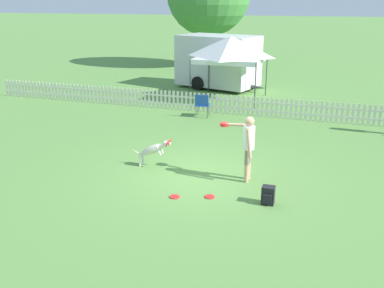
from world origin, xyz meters
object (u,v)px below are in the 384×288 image
(folding_chair_center, at_px, (202,103))
(leaping_dog, at_px, (153,150))
(canopy_tent_main, at_px, (231,49))
(frisbee_near_dog, at_px, (175,197))
(handler_person, at_px, (247,141))
(equipment_trailer, at_px, (218,61))
(backpack_on_grass, at_px, (268,195))
(frisbee_near_handler, at_px, (210,197))

(folding_chair_center, bearing_deg, leaping_dog, 85.35)
(folding_chair_center, xyz_separation_m, canopy_tent_main, (0.26, 3.29, 1.71))
(leaping_dog, height_order, frisbee_near_dog, leaping_dog)
(canopy_tent_main, bearing_deg, leaping_dog, -89.67)
(handler_person, xyz_separation_m, folding_chair_center, (-2.82, 5.42, -0.49))
(handler_person, bearing_deg, equipment_trailer, 20.73)
(handler_person, height_order, backpack_on_grass, handler_person)
(equipment_trailer, bearing_deg, leaping_dog, -68.10)
(canopy_tent_main, bearing_deg, backpack_on_grass, -71.49)
(handler_person, height_order, leaping_dog, handler_person)
(frisbee_near_dog, xyz_separation_m, backpack_on_grass, (2.06, 0.34, 0.19))
(backpack_on_grass, distance_m, canopy_tent_main, 10.59)
(frisbee_near_dog, bearing_deg, canopy_tent_main, 96.95)
(equipment_trailer, bearing_deg, frisbee_near_handler, -60.15)
(leaping_dog, bearing_deg, handler_person, 90.23)
(handler_person, bearing_deg, frisbee_near_handler, 157.04)
(leaping_dog, distance_m, canopy_tent_main, 8.82)
(backpack_on_grass, distance_m, equipment_trailer, 13.27)
(handler_person, height_order, folding_chair_center, handler_person)
(frisbee_near_handler, height_order, backpack_on_grass, backpack_on_grass)
(handler_person, distance_m, leaping_dog, 2.57)
(frisbee_near_dog, distance_m, equipment_trailer, 13.06)
(frisbee_near_handler, relative_size, folding_chair_center, 0.25)
(handler_person, height_order, equipment_trailer, equipment_trailer)
(leaping_dog, xyz_separation_m, frisbee_near_dog, (1.19, -1.56, -0.49))
(folding_chair_center, relative_size, equipment_trailer, 0.19)
(frisbee_near_dog, distance_m, backpack_on_grass, 2.09)
(handler_person, xyz_separation_m, equipment_trailer, (-3.82, 11.27, 0.34))
(folding_chair_center, bearing_deg, frisbee_near_handler, 100.79)
(leaping_dog, relative_size, backpack_on_grass, 2.89)
(frisbee_near_dog, relative_size, equipment_trailer, 0.05)
(folding_chair_center, height_order, canopy_tent_main, canopy_tent_main)
(leaping_dog, height_order, frisbee_near_handler, leaping_dog)
(leaping_dog, xyz_separation_m, equipment_trailer, (-1.30, 11.19, 0.87))
(frisbee_near_handler, relative_size, canopy_tent_main, 0.08)
(frisbee_near_dog, height_order, equipment_trailer, equipment_trailer)
(handler_person, relative_size, frisbee_near_dog, 7.18)
(canopy_tent_main, bearing_deg, frisbee_near_dog, -83.05)
(folding_chair_center, distance_m, canopy_tent_main, 3.72)
(folding_chair_center, bearing_deg, handler_person, 109.57)
(frisbee_near_handler, relative_size, frisbee_near_dog, 1.00)
(backpack_on_grass, bearing_deg, canopy_tent_main, 108.51)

